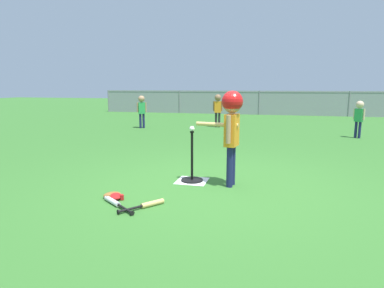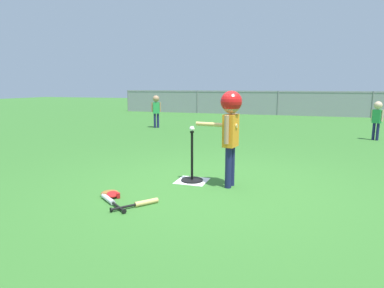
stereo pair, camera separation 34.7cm
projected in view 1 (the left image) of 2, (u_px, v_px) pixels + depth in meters
ground_plane at (215, 187)px, 4.53m from camera, size 60.00×60.00×0.00m
home_plate at (192, 181)px, 4.80m from camera, size 0.44×0.44×0.01m
batting_tee at (192, 173)px, 4.78m from camera, size 0.32×0.32×0.73m
baseball_on_tee at (192, 129)px, 4.67m from camera, size 0.07×0.07×0.07m
batter_child at (232, 119)px, 4.42m from camera, size 0.65×0.37×1.31m
fielder_near_left at (359, 114)px, 8.65m from camera, size 0.25×0.21×0.99m
fielder_deep_right at (142, 107)px, 10.73m from camera, size 0.28×0.21×1.07m
fielder_near_right at (218, 106)px, 10.97m from camera, size 0.32×0.22×1.10m
spare_bat_silver at (115, 203)px, 3.82m from camera, size 0.55×0.43×0.06m
spare_bat_wood at (148, 205)px, 3.76m from camera, size 0.40×0.49×0.06m
glove_by_plate at (112, 195)px, 4.08m from camera, size 0.27×0.27×0.07m
glove_near_bats at (115, 196)px, 4.03m from camera, size 0.26×0.27×0.07m
outfield_fence at (259, 102)px, 15.81m from camera, size 16.06×0.06×1.15m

